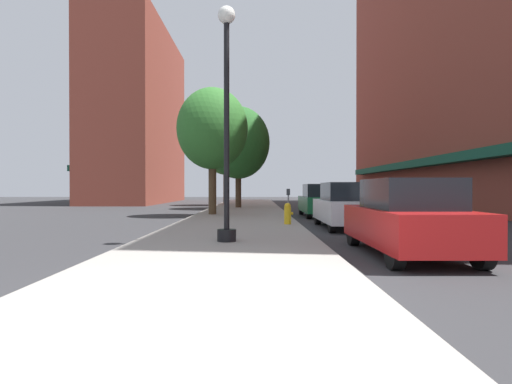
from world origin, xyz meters
TOP-DOWN VIEW (x-y plane):
  - ground_plane at (4.00, 18.00)m, footprint 90.00×90.00m
  - sidewalk_slab at (0.00, 19.00)m, footprint 4.80×50.00m
  - building_far_background at (-11.01, 37.00)m, footprint 6.80×18.00m
  - lamppost at (-0.00, 5.47)m, footprint 0.48×0.48m
  - fire_hydrant at (1.92, 10.46)m, footprint 0.33×0.26m
  - parking_meter_near at (2.05, 11.93)m, footprint 0.14×0.09m
  - tree_near at (-0.48, 23.91)m, footprint 4.34×4.34m
  - tree_mid at (-1.79, 29.80)m, footprint 3.89×3.89m
  - tree_far at (-1.50, 16.39)m, footprint 3.63×3.63m
  - car_red at (4.00, 3.96)m, footprint 1.80×4.30m
  - car_white at (4.00, 10.10)m, footprint 1.80×4.30m
  - car_green at (4.00, 16.24)m, footprint 1.80×4.30m

SIDE VIEW (x-z plane):
  - ground_plane at x=4.00m, z-range 0.00..0.00m
  - sidewalk_slab at x=0.00m, z-range 0.00..0.12m
  - fire_hydrant at x=1.92m, z-range 0.12..0.91m
  - car_red at x=4.00m, z-range -0.02..1.64m
  - car_white at x=4.00m, z-range -0.02..1.64m
  - car_green at x=4.00m, z-range -0.02..1.64m
  - parking_meter_near at x=2.05m, z-range 0.29..1.60m
  - lamppost at x=0.00m, z-range 0.25..6.15m
  - tree_far at x=-1.50m, z-range 1.24..7.72m
  - tree_near at x=-0.48m, z-range 1.09..8.07m
  - tree_mid at x=-1.79m, z-range 1.32..8.22m
  - building_far_background at x=-11.01m, z-range -0.02..17.01m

